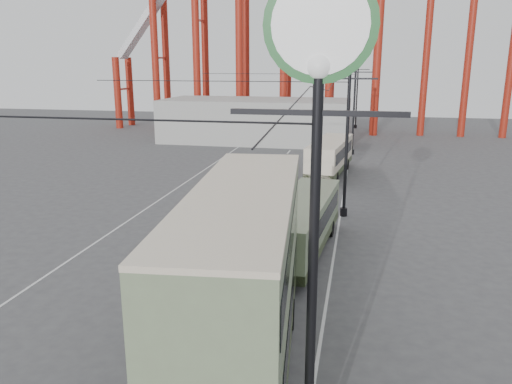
% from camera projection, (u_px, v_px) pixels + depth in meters
% --- Properties ---
extents(ground, '(160.00, 160.00, 0.00)m').
position_uv_depth(ground, '(131.00, 378.00, 14.95)').
color(ground, '#464648').
rests_on(ground, ground).
extents(road_markings, '(12.52, 120.00, 0.01)m').
position_uv_depth(road_markings, '(248.00, 203.00, 33.78)').
color(road_markings, silver).
rests_on(road_markings, ground).
extents(lamp_post_near, '(3.20, 0.44, 10.80)m').
position_uv_depth(lamp_post_near, '(317.00, 137.00, 9.02)').
color(lamp_post_near, black).
rests_on(lamp_post_near, ground).
extents(lamp_post_mid, '(3.20, 0.44, 9.32)m').
position_uv_depth(lamp_post_mid, '(347.00, 141.00, 29.72)').
color(lamp_post_mid, black).
rests_on(lamp_post_mid, ground).
extents(lamp_post_far, '(3.20, 0.44, 9.32)m').
position_uv_depth(lamp_post_far, '(354.00, 109.00, 50.56)').
color(lamp_post_far, black).
rests_on(lamp_post_far, ground).
extents(lamp_post_distant, '(3.20, 0.44, 9.32)m').
position_uv_depth(lamp_post_distant, '(357.00, 95.00, 71.40)').
color(lamp_post_distant, black).
rests_on(lamp_post_distant, ground).
extents(fairground_shed, '(22.00, 10.00, 5.00)m').
position_uv_depth(fairground_shed, '(256.00, 120.00, 60.05)').
color(fairground_shed, '#A7A6A1').
rests_on(fairground_shed, ground).
extents(double_decker_bus, '(3.78, 11.10, 5.85)m').
position_uv_depth(double_decker_bus, '(243.00, 277.00, 14.16)').
color(double_decker_bus, '#2F3B20').
rests_on(double_decker_bus, ground).
extents(single_decker_green, '(3.05, 9.84, 2.74)m').
position_uv_depth(single_decker_green, '(303.00, 224.00, 24.42)').
color(single_decker_green, gray).
rests_on(single_decker_green, ground).
extents(single_decker_cream, '(3.48, 9.65, 2.93)m').
position_uv_depth(single_decker_cream, '(330.00, 156.00, 41.76)').
color(single_decker_cream, beige).
rests_on(single_decker_cream, ground).
extents(pedestrian, '(0.70, 0.47, 1.91)m').
position_uv_depth(pedestrian, '(265.00, 240.00, 23.90)').
color(pedestrian, black).
rests_on(pedestrian, ground).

